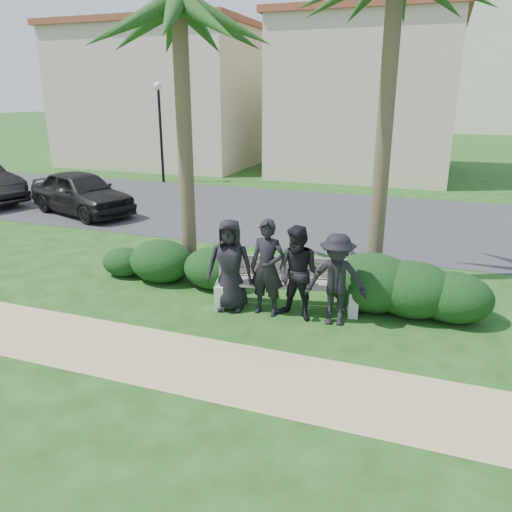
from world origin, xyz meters
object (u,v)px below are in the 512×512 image
(man_b, at_px, (267,268))
(man_c, at_px, (298,274))
(car_a, at_px, (81,193))
(man_d, at_px, (336,280))
(street_lamp, at_px, (160,114))
(palm_left, at_px, (179,10))
(park_bench, at_px, (287,287))
(man_a, at_px, (230,265))

(man_b, height_order, man_c, man_b)
(car_a, bearing_deg, man_d, -99.87)
(man_b, distance_m, man_d, 1.24)
(street_lamp, height_order, palm_left, palm_left)
(man_d, bearing_deg, man_b, 171.91)
(man_b, relative_size, palm_left, 0.28)
(street_lamp, distance_m, man_d, 15.66)
(car_a, bearing_deg, palm_left, -103.68)
(park_bench, xyz_separation_m, man_c, (0.31, -0.36, 0.43))
(man_b, height_order, car_a, man_b)
(palm_left, bearing_deg, man_c, -26.96)
(street_lamp, distance_m, man_c, 15.24)
(park_bench, bearing_deg, car_a, 137.30)
(man_d, distance_m, car_a, 10.92)
(man_a, distance_m, man_b, 0.71)
(park_bench, distance_m, man_c, 0.64)
(man_a, bearing_deg, palm_left, 123.98)
(palm_left, bearing_deg, man_a, -42.91)
(park_bench, xyz_separation_m, man_b, (-0.27, -0.35, 0.47))
(man_c, relative_size, man_d, 1.04)
(park_bench, height_order, man_a, man_a)
(man_c, height_order, man_d, man_c)
(man_c, bearing_deg, park_bench, 142.98)
(man_a, xyz_separation_m, car_a, (-7.56, 5.39, -0.14))
(park_bench, height_order, man_d, man_d)
(man_a, height_order, palm_left, palm_left)
(palm_left, xyz_separation_m, car_a, (-5.96, 3.90, -4.63))
(man_d, xyz_separation_m, car_a, (-9.51, 5.36, -0.10))
(man_a, bearing_deg, man_d, -12.15)
(man_c, bearing_deg, street_lamp, 141.54)
(street_lamp, distance_m, park_bench, 14.84)
(park_bench, xyz_separation_m, man_a, (-0.98, -0.38, 0.44))
(man_a, xyz_separation_m, man_d, (1.95, 0.03, -0.04))
(car_a, bearing_deg, park_bench, -100.87)
(car_a, bearing_deg, man_b, -103.42)
(man_d, bearing_deg, man_a, 172.85)
(park_bench, bearing_deg, man_d, -32.06)
(park_bench, relative_size, man_a, 1.59)
(man_c, xyz_separation_m, car_a, (-8.85, 5.37, -0.14))
(palm_left, height_order, car_a, palm_left)
(park_bench, relative_size, man_b, 1.55)
(man_b, distance_m, man_c, 0.58)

